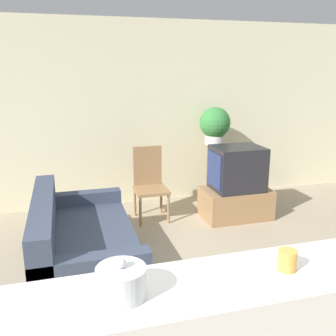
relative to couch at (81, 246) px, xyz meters
The scene contains 9 objects.
wall_back 2.37m from the couch, 67.65° to the left, with size 9.00×0.06×2.70m.
couch is the anchor object (origin of this frame).
tv_stand 2.33m from the couch, 23.14° to the left, with size 0.92×0.57×0.41m.
television 2.36m from the couch, 23.20° to the left, with size 0.67×0.54×0.59m.
wooden_chair 1.60m from the couch, 51.19° to the left, with size 0.44×0.44×0.99m.
plant_stand 2.61m from the couch, 37.28° to the left, with size 0.19×0.19×0.91m.
potted_plant 2.77m from the couch, 37.28° to the left, with size 0.46×0.46×0.55m.
decorative_bowl 2.33m from the couch, 87.38° to the right, with size 0.21×0.21×0.18m.
candle_jar 2.48m from the couch, 67.65° to the right, with size 0.09×0.09×0.10m.
Camera 1 is at (-0.89, -2.06, 2.02)m, focal length 40.00 mm.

